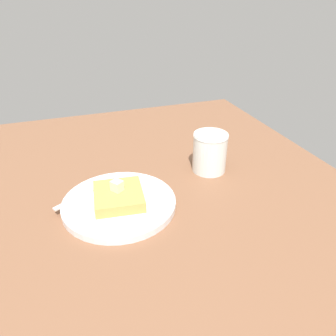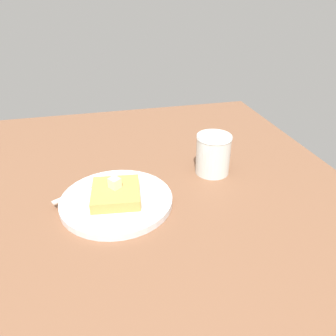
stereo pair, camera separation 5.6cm
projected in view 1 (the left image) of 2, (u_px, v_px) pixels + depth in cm
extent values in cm
cube|color=brown|center=(120.00, 201.00, 66.51)|extent=(99.53, 99.53, 2.17)
cylinder|color=silver|center=(119.00, 204.00, 62.73)|extent=(21.69, 21.69, 1.36)
torus|color=navy|center=(119.00, 202.00, 62.59)|extent=(21.69, 21.69, 0.80)
cube|color=#C49447|center=(119.00, 196.00, 61.87)|extent=(10.13, 10.76, 2.11)
cube|color=#EFE9B2|center=(117.00, 186.00, 61.27)|extent=(2.61, 2.65, 1.99)
cube|color=silver|center=(77.00, 198.00, 62.82)|extent=(9.11, 5.77, 0.36)
cube|color=silver|center=(103.00, 185.00, 67.02)|extent=(3.52, 3.30, 0.36)
cube|color=silver|center=(112.00, 177.00, 69.46)|extent=(2.93, 1.88, 0.36)
cube|color=silver|center=(113.00, 178.00, 69.15)|extent=(2.93, 1.88, 0.36)
cube|color=silver|center=(115.00, 179.00, 68.84)|extent=(2.93, 1.88, 0.36)
cube|color=silver|center=(117.00, 180.00, 68.52)|extent=(2.93, 1.88, 0.36)
cylinder|color=#3A1B0A|center=(210.00, 155.00, 73.56)|extent=(6.94, 6.94, 7.55)
cylinder|color=silver|center=(210.00, 152.00, 73.20)|extent=(7.55, 7.55, 8.99)
torus|color=silver|center=(211.00, 136.00, 71.20)|extent=(7.75, 7.75, 0.50)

